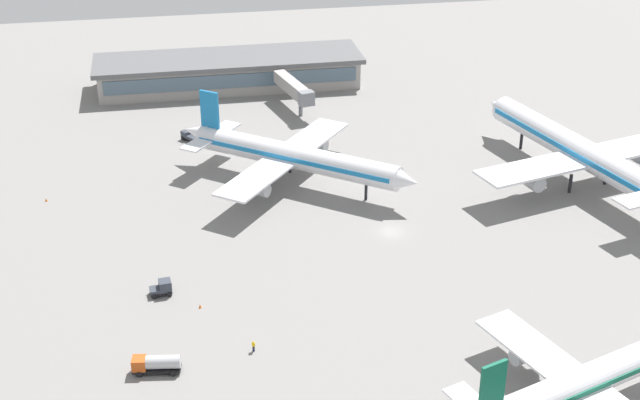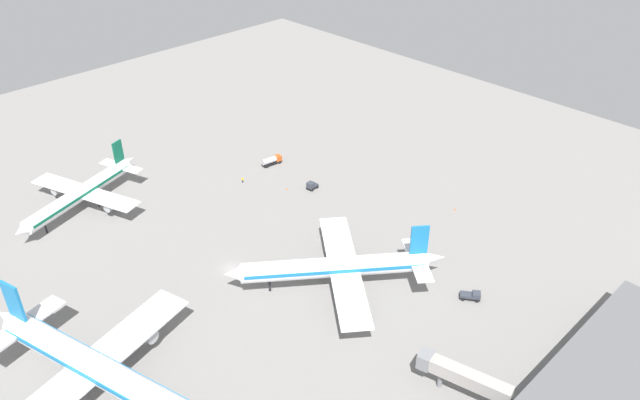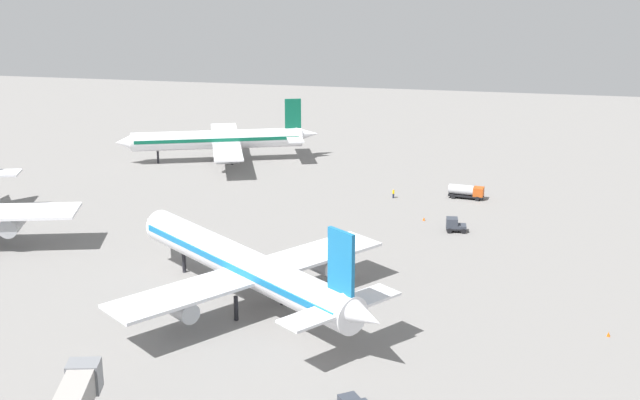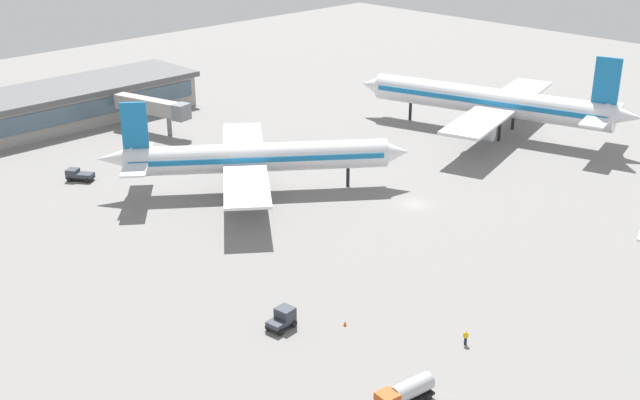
{
  "view_description": "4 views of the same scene",
  "coord_description": "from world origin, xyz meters",
  "px_view_note": "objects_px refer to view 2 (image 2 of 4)",
  "views": [
    {
      "loc": [
        36.07,
        128.6,
        73.73
      ],
      "look_at": [
        10.86,
        -7.92,
        3.08
      ],
      "focal_mm": 50.34,
      "sensor_mm": 36.0,
      "label": 1
    },
    {
      "loc": [
        -65.49,
        -96.75,
        92.2
      ],
      "look_at": [
        30.83,
        1.23,
        4.89
      ],
      "focal_mm": 34.95,
      "sensor_mm": 36.0,
      "label": 2
    },
    {
      "loc": [
        42.47,
        -121.61,
        46.49
      ],
      "look_at": [
        16.36,
        13.06,
        3.89
      ],
      "focal_mm": 48.54,
      "sensor_mm": 36.0,
      "label": 3
    },
    {
      "loc": [
        91.03,
        71.4,
        47.92
      ],
      "look_at": [
        13.2,
        -7.2,
        2.42
      ],
      "focal_mm": 45.23,
      "sensor_mm": 36.0,
      "label": 4
    }
  ],
  "objects_px": {
    "airplane_at_gate": "(337,267)",
    "safety_cone_near_gate": "(455,209)",
    "baggage_tug": "(312,185)",
    "fuel_truck": "(272,160)",
    "safety_cone_mid_apron": "(287,189)",
    "ground_crew_worker": "(243,180)",
    "airplane_distant": "(81,193)",
    "airplane_taxiing": "(97,369)",
    "pushback_tractor": "(471,295)"
  },
  "relations": [
    {
      "from": "ground_crew_worker",
      "to": "safety_cone_near_gate",
      "type": "xyz_separation_m",
      "value": [
        31.69,
        -51.53,
        -0.55
      ]
    },
    {
      "from": "airplane_taxiing",
      "to": "safety_cone_near_gate",
      "type": "relative_size",
      "value": 92.61
    },
    {
      "from": "airplane_at_gate",
      "to": "pushback_tractor",
      "type": "relative_size",
      "value": 8.87
    },
    {
      "from": "airplane_taxiing",
      "to": "pushback_tractor",
      "type": "distance_m",
      "value": 78.23
    },
    {
      "from": "airplane_distant",
      "to": "safety_cone_near_gate",
      "type": "xyz_separation_m",
      "value": [
        70.7,
        -71.06,
        -4.41
      ]
    },
    {
      "from": "fuel_truck",
      "to": "safety_cone_near_gate",
      "type": "relative_size",
      "value": 10.84
    },
    {
      "from": "fuel_truck",
      "to": "safety_cone_near_gate",
      "type": "distance_m",
      "value": 56.94
    },
    {
      "from": "airplane_distant",
      "to": "fuel_truck",
      "type": "bearing_deg",
      "value": 142.69
    },
    {
      "from": "fuel_truck",
      "to": "airplane_at_gate",
      "type": "bearing_deg",
      "value": -108.37
    },
    {
      "from": "baggage_tug",
      "to": "fuel_truck",
      "type": "relative_size",
      "value": 0.52
    },
    {
      "from": "airplane_distant",
      "to": "safety_cone_mid_apron",
      "type": "relative_size",
      "value": 68.85
    },
    {
      "from": "airplane_at_gate",
      "to": "pushback_tractor",
      "type": "bearing_deg",
      "value": 165.33
    },
    {
      "from": "baggage_tug",
      "to": "safety_cone_mid_apron",
      "type": "xyz_separation_m",
      "value": [
        -5.25,
        4.7,
        -0.86
      ]
    },
    {
      "from": "safety_cone_near_gate",
      "to": "ground_crew_worker",
      "type": "bearing_deg",
      "value": 121.59
    },
    {
      "from": "airplane_at_gate",
      "to": "safety_cone_near_gate",
      "type": "height_order",
      "value": "airplane_at_gate"
    },
    {
      "from": "baggage_tug",
      "to": "ground_crew_worker",
      "type": "distance_m",
      "value": 20.33
    },
    {
      "from": "baggage_tug",
      "to": "ground_crew_worker",
      "type": "height_order",
      "value": "baggage_tug"
    },
    {
      "from": "safety_cone_near_gate",
      "to": "fuel_truck",
      "type": "bearing_deg",
      "value": 109.14
    },
    {
      "from": "airplane_at_gate",
      "to": "safety_cone_mid_apron",
      "type": "distance_m",
      "value": 44.23
    },
    {
      "from": "fuel_truck",
      "to": "safety_cone_mid_apron",
      "type": "relative_size",
      "value": 10.84
    },
    {
      "from": "baggage_tug",
      "to": "ground_crew_worker",
      "type": "xyz_separation_m",
      "value": [
        -11.75,
        16.59,
        -0.31
      ]
    },
    {
      "from": "airplane_distant",
      "to": "safety_cone_mid_apron",
      "type": "distance_m",
      "value": 55.49
    },
    {
      "from": "airplane_distant",
      "to": "safety_cone_near_gate",
      "type": "bearing_deg",
      "value": 115.92
    },
    {
      "from": "airplane_distant",
      "to": "ground_crew_worker",
      "type": "height_order",
      "value": "airplane_distant"
    },
    {
      "from": "airplane_at_gate",
      "to": "fuel_truck",
      "type": "relative_size",
      "value": 6.4
    },
    {
      "from": "fuel_truck",
      "to": "pushback_tractor",
      "type": "distance_m",
      "value": 77.62
    },
    {
      "from": "airplane_taxiing",
      "to": "airplane_distant",
      "type": "relative_size",
      "value": 1.35
    },
    {
      "from": "airplane_at_gate",
      "to": "ground_crew_worker",
      "type": "distance_m",
      "value": 52.97
    },
    {
      "from": "fuel_truck",
      "to": "safety_cone_near_gate",
      "type": "xyz_separation_m",
      "value": [
        18.67,
        -53.78,
        -1.09
      ]
    },
    {
      "from": "pushback_tractor",
      "to": "baggage_tug",
      "type": "bearing_deg",
      "value": 138.04
    },
    {
      "from": "safety_cone_near_gate",
      "to": "safety_cone_mid_apron",
      "type": "height_order",
      "value": "same"
    },
    {
      "from": "airplane_distant",
      "to": "baggage_tug",
      "type": "height_order",
      "value": "airplane_distant"
    },
    {
      "from": "airplane_at_gate",
      "to": "airplane_taxiing",
      "type": "xyz_separation_m",
      "value": [
        -52.66,
        9.22,
        0.75
      ]
    },
    {
      "from": "pushback_tractor",
      "to": "safety_cone_near_gate",
      "type": "height_order",
      "value": "pushback_tractor"
    },
    {
      "from": "airplane_distant",
      "to": "safety_cone_mid_apron",
      "type": "height_order",
      "value": "airplane_distant"
    },
    {
      "from": "safety_cone_near_gate",
      "to": "safety_cone_mid_apron",
      "type": "distance_m",
      "value": 46.95
    },
    {
      "from": "airplane_at_gate",
      "to": "fuel_truck",
      "type": "distance_m",
      "value": 59.63
    },
    {
      "from": "fuel_truck",
      "to": "ground_crew_worker",
      "type": "bearing_deg",
      "value": -162.11
    },
    {
      "from": "baggage_tug",
      "to": "fuel_truck",
      "type": "bearing_deg",
      "value": -99.71
    },
    {
      "from": "pushback_tractor",
      "to": "airplane_at_gate",
      "type": "bearing_deg",
      "value": -177.89
    },
    {
      "from": "ground_crew_worker",
      "to": "safety_cone_near_gate",
      "type": "height_order",
      "value": "ground_crew_worker"
    },
    {
      "from": "safety_cone_near_gate",
      "to": "pushback_tractor",
      "type": "bearing_deg",
      "value": -139.26
    },
    {
      "from": "airplane_taxiing",
      "to": "ground_crew_worker",
      "type": "relative_size",
      "value": 33.27
    },
    {
      "from": "airplane_taxiing",
      "to": "airplane_distant",
      "type": "xyz_separation_m",
      "value": [
        27.12,
        61.32,
        -1.53
      ]
    },
    {
      "from": "ground_crew_worker",
      "to": "safety_cone_mid_apron",
      "type": "relative_size",
      "value": 2.78
    },
    {
      "from": "airplane_taxiing",
      "to": "fuel_truck",
      "type": "relative_size",
      "value": 8.54
    },
    {
      "from": "airplane_at_gate",
      "to": "airplane_taxiing",
      "type": "bearing_deg",
      "value": 28.36
    },
    {
      "from": "pushback_tractor",
      "to": "ground_crew_worker",
      "type": "xyz_separation_m",
      "value": [
        -4.55,
        74.9,
        -0.12
      ]
    },
    {
      "from": "baggage_tug",
      "to": "safety_cone_mid_apron",
      "type": "height_order",
      "value": "baggage_tug"
    },
    {
      "from": "fuel_truck",
      "to": "safety_cone_near_gate",
      "type": "bearing_deg",
      "value": -62.78
    }
  ]
}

